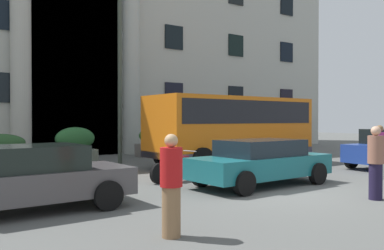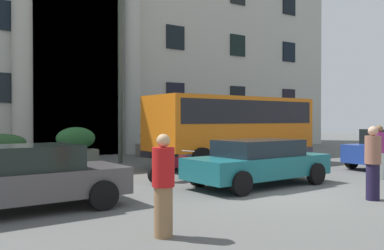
{
  "view_description": "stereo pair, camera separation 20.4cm",
  "coord_description": "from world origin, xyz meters",
  "px_view_note": "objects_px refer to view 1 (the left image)",
  "views": [
    {
      "loc": [
        -7.64,
        -7.27,
        1.88
      ],
      "look_at": [
        1.69,
        6.6,
        1.64
      ],
      "focal_mm": 37.91,
      "sensor_mm": 36.0,
      "label": 1
    },
    {
      "loc": [
        -7.47,
        -7.38,
        1.88
      ],
      "look_at": [
        1.69,
        6.6,
        1.64
      ],
      "focal_mm": 37.91,
      "sensor_mm": 36.0,
      "label": 2
    }
  ],
  "objects_px": {
    "hedge_planter_entrance_right": "(271,138)",
    "pedestrian_man_crossing": "(171,185)",
    "bus_stop_sign": "(285,126)",
    "lamppost_plaza_centre": "(120,51)",
    "hedge_planter_far_east": "(154,142)",
    "scooter_by_planter": "(175,166)",
    "hedge_planter_west": "(75,145)",
    "pedestrian_woman_with_bag": "(379,152)",
    "pedestrian_child_trailing": "(376,163)",
    "orange_minibus": "(232,125)",
    "white_taxi_kerbside": "(22,178)",
    "parked_hatchback_near": "(261,162)"
  },
  "relations": [
    {
      "from": "orange_minibus",
      "to": "white_taxi_kerbside",
      "type": "height_order",
      "value": "orange_minibus"
    },
    {
      "from": "bus_stop_sign",
      "to": "parked_hatchback_near",
      "type": "relative_size",
      "value": 0.56
    },
    {
      "from": "pedestrian_man_crossing",
      "to": "lamppost_plaza_centre",
      "type": "bearing_deg",
      "value": -7.0
    },
    {
      "from": "hedge_planter_west",
      "to": "lamppost_plaza_centre",
      "type": "relative_size",
      "value": 0.22
    },
    {
      "from": "hedge_planter_far_east",
      "to": "lamppost_plaza_centre",
      "type": "xyz_separation_m",
      "value": [
        -2.76,
        -2.08,
        4.04
      ]
    },
    {
      "from": "bus_stop_sign",
      "to": "lamppost_plaza_centre",
      "type": "bearing_deg",
      "value": 172.83
    },
    {
      "from": "hedge_planter_far_east",
      "to": "pedestrian_woman_with_bag",
      "type": "height_order",
      "value": "pedestrian_woman_with_bag"
    },
    {
      "from": "bus_stop_sign",
      "to": "orange_minibus",
      "type": "bearing_deg",
      "value": -158.27
    },
    {
      "from": "bus_stop_sign",
      "to": "hedge_planter_far_east",
      "type": "height_order",
      "value": "bus_stop_sign"
    },
    {
      "from": "hedge_planter_far_east",
      "to": "scooter_by_planter",
      "type": "height_order",
      "value": "hedge_planter_far_east"
    },
    {
      "from": "hedge_planter_west",
      "to": "orange_minibus",
      "type": "bearing_deg",
      "value": -42.92
    },
    {
      "from": "scooter_by_planter",
      "to": "orange_minibus",
      "type": "bearing_deg",
      "value": 17.19
    },
    {
      "from": "hedge_planter_far_east",
      "to": "white_taxi_kerbside",
      "type": "height_order",
      "value": "hedge_planter_far_east"
    },
    {
      "from": "scooter_by_planter",
      "to": "hedge_planter_west",
      "type": "bearing_deg",
      "value": 84.54
    },
    {
      "from": "pedestrian_child_trailing",
      "to": "orange_minibus",
      "type": "bearing_deg",
      "value": 45.61
    },
    {
      "from": "pedestrian_woman_with_bag",
      "to": "orange_minibus",
      "type": "bearing_deg",
      "value": -112.12
    },
    {
      "from": "hedge_planter_west",
      "to": "hedge_planter_far_east",
      "type": "xyz_separation_m",
      "value": [
        4.23,
        0.67,
        -0.03
      ]
    },
    {
      "from": "bus_stop_sign",
      "to": "scooter_by_planter",
      "type": "xyz_separation_m",
      "value": [
        -9.47,
        -4.45,
        -1.07
      ]
    },
    {
      "from": "bus_stop_sign",
      "to": "hedge_planter_west",
      "type": "xyz_separation_m",
      "value": [
        -10.28,
        2.51,
        -0.78
      ]
    },
    {
      "from": "orange_minibus",
      "to": "hedge_planter_entrance_right",
      "type": "height_order",
      "value": "orange_minibus"
    },
    {
      "from": "hedge_planter_west",
      "to": "white_taxi_kerbside",
      "type": "distance_m",
      "value": 9.56
    },
    {
      "from": "orange_minibus",
      "to": "white_taxi_kerbside",
      "type": "distance_m",
      "value": 9.82
    },
    {
      "from": "pedestrian_man_crossing",
      "to": "white_taxi_kerbside",
      "type": "bearing_deg",
      "value": 39.73
    },
    {
      "from": "hedge_planter_entrance_right",
      "to": "pedestrian_woman_with_bag",
      "type": "height_order",
      "value": "pedestrian_woman_with_bag"
    },
    {
      "from": "white_taxi_kerbside",
      "to": "pedestrian_man_crossing",
      "type": "height_order",
      "value": "pedestrian_man_crossing"
    },
    {
      "from": "bus_stop_sign",
      "to": "hedge_planter_entrance_right",
      "type": "distance_m",
      "value": 3.54
    },
    {
      "from": "hedge_planter_far_east",
      "to": "scooter_by_planter",
      "type": "xyz_separation_m",
      "value": [
        -3.42,
        -7.64,
        -0.25
      ]
    },
    {
      "from": "hedge_planter_west",
      "to": "pedestrian_woman_with_bag",
      "type": "height_order",
      "value": "pedestrian_woman_with_bag"
    },
    {
      "from": "scooter_by_planter",
      "to": "pedestrian_man_crossing",
      "type": "distance_m",
      "value": 5.83
    },
    {
      "from": "hedge_planter_entrance_right",
      "to": "scooter_by_planter",
      "type": "height_order",
      "value": "hedge_planter_entrance_right"
    },
    {
      "from": "bus_stop_sign",
      "to": "pedestrian_child_trailing",
      "type": "xyz_separation_m",
      "value": [
        -7.06,
        -9.46,
        -0.66
      ]
    },
    {
      "from": "orange_minibus",
      "to": "hedge_planter_west",
      "type": "bearing_deg",
      "value": 134.77
    },
    {
      "from": "hedge_planter_far_east",
      "to": "pedestrian_child_trailing",
      "type": "bearing_deg",
      "value": -94.56
    },
    {
      "from": "hedge_planter_far_east",
      "to": "pedestrian_man_crossing",
      "type": "distance_m",
      "value": 14.15
    },
    {
      "from": "hedge_planter_far_east",
      "to": "pedestrian_man_crossing",
      "type": "xyz_separation_m",
      "value": [
        -6.52,
        -12.56,
        0.12
      ]
    },
    {
      "from": "hedge_planter_entrance_right",
      "to": "pedestrian_child_trailing",
      "type": "bearing_deg",
      "value": -125.98
    },
    {
      "from": "pedestrian_child_trailing",
      "to": "scooter_by_planter",
      "type": "bearing_deg",
      "value": 84.73
    },
    {
      "from": "orange_minibus",
      "to": "pedestrian_child_trailing",
      "type": "relative_size",
      "value": 4.18
    },
    {
      "from": "scooter_by_planter",
      "to": "pedestrian_man_crossing",
      "type": "bearing_deg",
      "value": -134.28
    },
    {
      "from": "bus_stop_sign",
      "to": "white_taxi_kerbside",
      "type": "distance_m",
      "value": 15.5
    },
    {
      "from": "hedge_planter_entrance_right",
      "to": "pedestrian_man_crossing",
      "type": "relative_size",
      "value": 1.26
    },
    {
      "from": "pedestrian_child_trailing",
      "to": "hedge_planter_entrance_right",
      "type": "bearing_deg",
      "value": 23.04
    },
    {
      "from": "orange_minibus",
      "to": "scooter_by_planter",
      "type": "xyz_separation_m",
      "value": [
        -4.16,
        -2.34,
        -1.19
      ]
    },
    {
      "from": "orange_minibus",
      "to": "pedestrian_child_trailing",
      "type": "distance_m",
      "value": 7.59
    },
    {
      "from": "bus_stop_sign",
      "to": "scooter_by_planter",
      "type": "height_order",
      "value": "bus_stop_sign"
    },
    {
      "from": "orange_minibus",
      "to": "pedestrian_child_trailing",
      "type": "xyz_separation_m",
      "value": [
        -1.75,
        -7.34,
        -0.78
      ]
    },
    {
      "from": "pedestrian_child_trailing",
      "to": "pedestrian_man_crossing",
      "type": "height_order",
      "value": "pedestrian_child_trailing"
    },
    {
      "from": "bus_stop_sign",
      "to": "hedge_planter_west",
      "type": "distance_m",
      "value": 10.61
    },
    {
      "from": "orange_minibus",
      "to": "hedge_planter_far_east",
      "type": "bearing_deg",
      "value": 95.66
    },
    {
      "from": "hedge_planter_entrance_right",
      "to": "pedestrian_child_trailing",
      "type": "xyz_separation_m",
      "value": [
        -8.96,
        -12.34,
        0.14
      ]
    }
  ]
}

